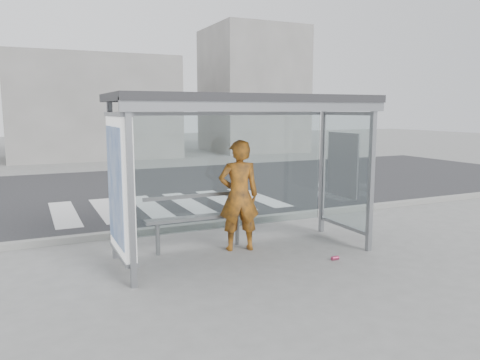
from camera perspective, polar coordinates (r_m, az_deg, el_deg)
name	(u,v)px	position (r m, az deg, el deg)	size (l,w,h in m)	color
ground	(245,254)	(7.89, 0.62, -9.03)	(80.00, 80.00, 0.00)	slate
road	(146,190)	(14.37, -11.43, -1.16)	(30.00, 10.00, 0.01)	#272729
curb	(204,225)	(9.61, -4.39, -5.47)	(30.00, 0.18, 0.12)	gray
crosswalk	(169,205)	(11.99, -8.65, -3.01)	(5.55, 3.00, 0.00)	silver
bus_shelter	(222,135)	(7.44, -2.15, 5.46)	(4.25, 1.65, 2.62)	gray
building_center	(92,108)	(25.00, -17.54, 8.42)	(8.00, 5.00, 5.00)	gray
building_right	(252,91)	(27.67, 1.51, 10.85)	(5.00, 5.00, 7.00)	gray
person	(239,196)	(7.92, -0.14, -1.91)	(0.69, 0.45, 1.89)	orange
bench	(198,217)	(8.04, -5.09, -4.55)	(1.86, 0.23, 0.96)	slate
soda_can	(335,258)	(7.74, 11.51, -9.30)	(0.07, 0.07, 0.12)	#C13862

